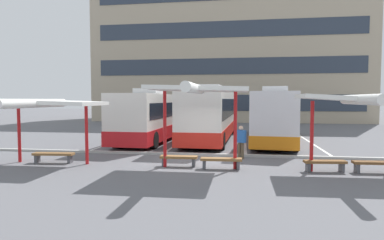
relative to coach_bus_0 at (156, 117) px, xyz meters
name	(u,v)px	position (x,y,z in m)	size (l,w,h in m)	color
ground_plane	(198,162)	(4.05, -7.91, -1.62)	(160.00, 160.00, 0.00)	slate
terminal_building	(229,56)	(4.08, 24.25, 7.21)	(34.68, 12.84, 20.38)	tan
coach_bus_0	(156,117)	(0.00, 0.00, 0.00)	(2.92, 12.02, 3.53)	silver
coach_bus_1	(212,115)	(3.85, 0.53, 0.13)	(3.02, 12.54, 3.77)	silver
coach_bus_2	(275,116)	(8.14, 0.25, 0.06)	(3.66, 12.10, 3.62)	silver
lane_stripe_0	(128,138)	(-2.33, 0.71, -1.61)	(0.16, 14.00, 0.01)	white
lane_stripe_1	(185,139)	(1.92, 0.71, -1.61)	(0.16, 14.00, 0.01)	white
lane_stripe_2	(245,140)	(6.17, 0.71, -1.61)	(0.16, 14.00, 0.01)	white
lane_stripe_3	(308,141)	(10.43, 0.71, -1.61)	(0.16, 14.00, 0.01)	white
waiting_shelter_0	(48,104)	(-2.31, -9.42, 1.01)	(4.23, 4.61, 2.85)	red
bench_0	(54,155)	(-2.31, -9.10, -1.28)	(1.84, 0.58, 0.45)	brown
waiting_shelter_1	(199,91)	(4.26, -9.49, 1.55)	(3.92, 5.09, 3.40)	red
bench_1	(179,159)	(3.36, -9.05, -1.29)	(1.58, 0.47, 0.45)	brown
bench_2	(221,161)	(5.16, -9.31, -1.28)	(1.69, 0.50, 0.45)	brown
waiting_shelter_2	(353,101)	(10.10, -9.44, 1.15)	(3.81, 4.25, 3.04)	red
bench_3	(325,163)	(9.20, -9.24, -1.29)	(1.63, 0.60, 0.45)	brown
bench_4	(374,164)	(11.00, -9.17, -1.29)	(1.54, 0.50, 0.45)	brown
platform_kerb	(203,154)	(4.05, -6.22, -1.56)	(44.00, 0.24, 0.12)	#ADADA8
waiting_passenger_0	(241,140)	(5.94, -6.85, -0.72)	(0.51, 0.38, 1.58)	brown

